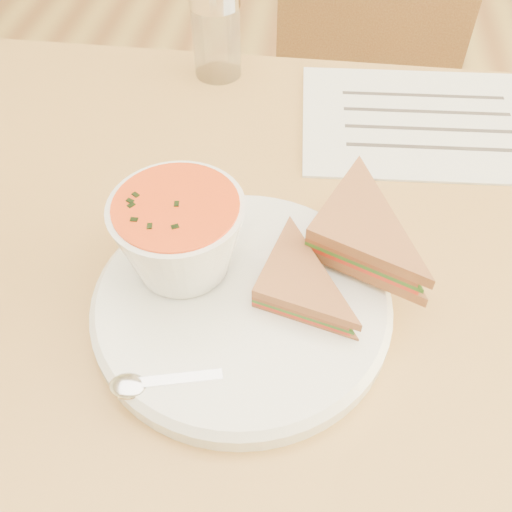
% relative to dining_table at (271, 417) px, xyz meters
% --- Properties ---
extents(floor, '(5.00, 6.00, 0.01)m').
position_rel_dining_table_xyz_m(floor, '(0.00, 0.00, -0.38)').
color(floor, brown).
rests_on(floor, ground).
extents(dining_table, '(1.00, 0.70, 0.75)m').
position_rel_dining_table_xyz_m(dining_table, '(0.00, 0.00, 0.00)').
color(dining_table, olive).
rests_on(dining_table, floor).
extents(chair_far, '(0.49, 0.49, 0.92)m').
position_rel_dining_table_xyz_m(chair_far, '(0.08, 0.63, 0.09)').
color(chair_far, brown).
rests_on(chair_far, floor).
extents(plate, '(0.33, 0.33, 0.02)m').
position_rel_dining_table_xyz_m(plate, '(-0.02, -0.08, 0.38)').
color(plate, white).
rests_on(plate, dining_table).
extents(soup_bowl, '(0.14, 0.14, 0.08)m').
position_rel_dining_table_xyz_m(soup_bowl, '(-0.08, -0.05, 0.43)').
color(soup_bowl, white).
rests_on(soup_bowl, plate).
extents(sandwich_half_a, '(0.11, 0.11, 0.03)m').
position_rel_dining_table_xyz_m(sandwich_half_a, '(-0.01, -0.09, 0.41)').
color(sandwich_half_a, '#A8633B').
rests_on(sandwich_half_a, plate).
extents(sandwich_half_b, '(0.15, 0.15, 0.04)m').
position_rel_dining_table_xyz_m(sandwich_half_b, '(0.02, -0.04, 0.42)').
color(sandwich_half_b, '#A8633B').
rests_on(sandwich_half_b, plate).
extents(spoon, '(0.15, 0.07, 0.01)m').
position_rel_dining_table_xyz_m(spoon, '(-0.05, -0.16, 0.40)').
color(spoon, silver).
rests_on(spoon, plate).
extents(paper_menu, '(0.31, 0.24, 0.00)m').
position_rel_dining_table_xyz_m(paper_menu, '(0.16, 0.22, 0.38)').
color(paper_menu, white).
rests_on(paper_menu, dining_table).
extents(condiment_shaker, '(0.08, 0.08, 0.11)m').
position_rel_dining_table_xyz_m(condiment_shaker, '(-0.11, 0.30, 0.43)').
color(condiment_shaker, silver).
rests_on(condiment_shaker, dining_table).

